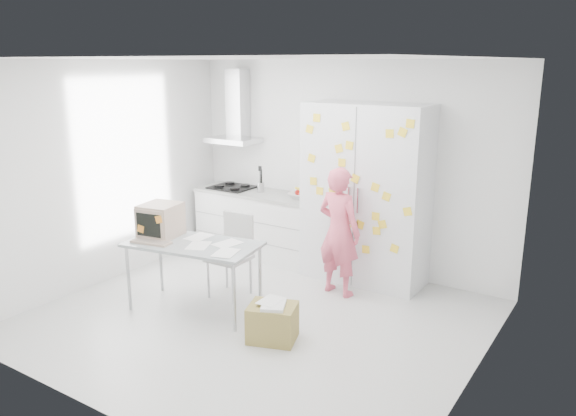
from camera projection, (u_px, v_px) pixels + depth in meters
The scene contains 10 objects.
floor at pixel (256, 320), 6.01m from camera, with size 4.50×4.00×0.02m, color silver.
walls at pixel (293, 184), 6.25m from camera, with size 4.52×4.01×2.70m.
ceiling at pixel (252, 58), 5.32m from camera, with size 4.50×4.00×0.02m, color white.
counter_run at pixel (258, 223), 7.90m from camera, with size 1.84×0.63×1.28m.
range_hood at pixel (237, 114), 7.87m from camera, with size 0.70×0.48×1.01m.
tall_cabinet at pixel (366, 194), 6.85m from camera, with size 1.50×0.68×2.20m.
person at pixel (339, 232), 6.50m from camera, with size 0.56×0.36×1.52m, color #E65971.
desk at pixel (172, 231), 6.18m from camera, with size 1.54×0.95×1.14m.
chair at pixel (233, 250), 6.54m from camera, with size 0.45×0.45×0.96m.
cardboard_box at pixel (273, 322), 5.51m from camera, with size 0.55×0.49×0.40m.
Camera 1 is at (3.28, -4.44, 2.67)m, focal length 35.00 mm.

